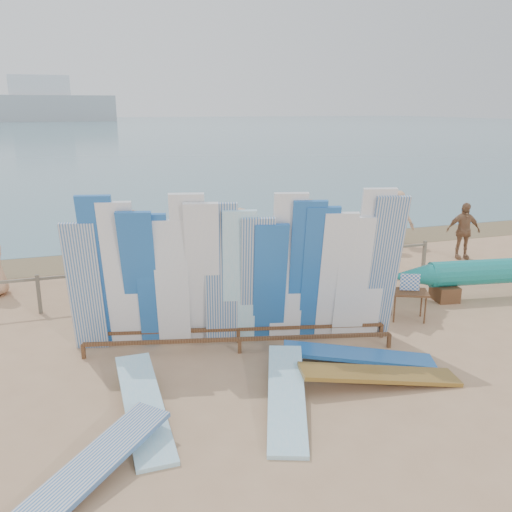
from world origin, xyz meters
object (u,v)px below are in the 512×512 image
object	(u,v)px
vendor_table	(408,304)
beachgoer_4	(239,239)
flat_board_c	(379,385)
beachgoer_extra_0	(396,218)
beachgoer_8	(285,232)
beachgoer_6	(241,243)
side_surfboard_rack	(370,253)
beach_chair_right	(220,275)
main_surfboard_rack	(239,279)
beachgoer_2	(135,244)
beach_chair_left	(235,274)
beachgoer_7	(311,228)
beachgoer_9	(383,227)
flat_board_a	(144,416)
flat_board_e	(85,488)
beachgoer_1	(103,246)
flat_board_d	(358,363)
stroller	(305,260)
flat_board_b	(286,406)
beachgoer_10	(463,231)

from	to	relation	value
vendor_table	beachgoer_4	distance (m)	5.69
flat_board_c	beachgoer_extra_0	size ratio (longest dim) A/B	1.48
beachgoer_8	beachgoer_6	bearing A→B (deg)	110.42
side_surfboard_rack	beach_chair_right	distance (m)	3.92
beach_chair_right	main_surfboard_rack	bearing A→B (deg)	-90.34
beachgoer_2	beach_chair_left	bearing A→B (deg)	-156.46
vendor_table	beachgoer_4	bearing A→B (deg)	137.13
beachgoer_7	beachgoer_6	bearing A→B (deg)	148.90
beachgoer_9	beachgoer_extra_0	bearing A→B (deg)	-10.06
flat_board_a	beachgoer_9	size ratio (longest dim) A/B	1.72
vendor_table	flat_board_e	size ratio (longest dim) A/B	0.38
beachgoer_6	beachgoer_1	xyz separation A→B (m)	(-3.53, 1.12, -0.10)
flat_board_a	flat_board_c	bearing A→B (deg)	-4.91
beachgoer_4	beachgoer_8	world-z (taller)	beachgoer_8
beachgoer_6	flat_board_d	bearing A→B (deg)	-86.79
flat_board_c	beachgoer_8	size ratio (longest dim) A/B	1.48
beachgoer_4	beachgoer_8	xyz separation A→B (m)	(1.38, -0.11, 0.13)
flat_board_c	flat_board_a	bearing A→B (deg)	96.32
flat_board_d	side_surfboard_rack	bearing A→B (deg)	-11.67
stroller	beachgoer_1	xyz separation A→B (m)	(-5.26, 1.50, 0.45)
beachgoer_9	stroller	bearing A→B (deg)	163.40
side_surfboard_rack	beachgoer_8	distance (m)	3.88
flat_board_b	beachgoer_10	world-z (taller)	beachgoer_10
main_surfboard_rack	beachgoer_4	world-z (taller)	main_surfboard_rack
beachgoer_9	beach_chair_left	bearing A→B (deg)	156.59
flat_board_a	flat_board_e	size ratio (longest dim) A/B	1.00
beach_chair_left	beachgoer_4	size ratio (longest dim) A/B	0.57
beachgoer_1	beachgoer_8	distance (m)	5.19
beachgoer_1	beachgoer_7	bearing A→B (deg)	-30.19
beach_chair_right	beachgoer_8	bearing A→B (deg)	40.96
flat_board_a	flat_board_b	size ratio (longest dim) A/B	1.00
flat_board_e	stroller	size ratio (longest dim) A/B	2.76
flat_board_d	beach_chair_right	bearing A→B (deg)	34.45
beach_chair_right	beachgoer_4	bearing A→B (deg)	66.83
vendor_table	flat_board_c	world-z (taller)	vendor_table
side_surfboard_rack	beachgoer_10	bearing A→B (deg)	-4.65
beachgoer_9	beachgoer_10	bearing A→B (deg)	-82.76
beachgoer_8	beachgoer_2	distance (m)	4.40
vendor_table	beach_chair_right	world-z (taller)	vendor_table
beachgoer_1	beachgoer_10	bearing A→B (deg)	-39.78
flat_board_e	flat_board_d	xyz separation A→B (m)	(4.77, 1.94, 0.00)
beach_chair_left	beachgoer_extra_0	bearing A→B (deg)	28.11
beachgoer_7	main_surfboard_rack	bearing A→B (deg)	177.80
stroller	beachgoer_extra_0	world-z (taller)	beachgoer_extra_0
flat_board_e	beachgoer_6	bearing A→B (deg)	108.18
flat_board_c	flat_board_b	xyz separation A→B (m)	(-1.71, -0.14, 0.00)
beachgoer_4	beachgoer_extra_0	bearing A→B (deg)	56.20
flat_board_d	beachgoer_1	world-z (taller)	beachgoer_1
beachgoer_extra_0	vendor_table	bearing A→B (deg)	-78.54
flat_board_c	beachgoer_2	xyz separation A→B (m)	(-3.20, 7.16, 0.94)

